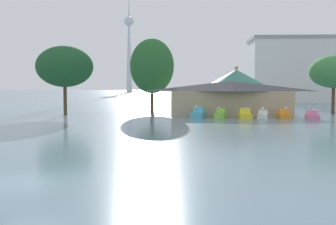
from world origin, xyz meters
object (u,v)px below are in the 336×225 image
(pedal_boat_orange, at_px, (284,115))
(shoreline_tree_tall_left, at_px, (65,67))
(pedal_boat_yellow, at_px, (245,115))
(boathouse, at_px, (230,97))
(background_building_block, at_px, (296,70))
(shoreline_tree_right, at_px, (334,72))
(pedal_boat_lime, at_px, (221,114))
(distant_broadcast_tower, at_px, (129,37))
(pedal_boat_cyan, at_px, (198,114))
(pedal_boat_white, at_px, (263,115))
(pedal_boat_pink, at_px, (312,116))
(shoreline_tree_mid, at_px, (152,66))
(green_roof_pavilion, at_px, (236,87))

(pedal_boat_orange, bearing_deg, shoreline_tree_tall_left, -101.94)
(pedal_boat_yellow, height_order, shoreline_tree_tall_left, shoreline_tree_tall_left)
(boathouse, relative_size, shoreline_tree_tall_left, 1.81)
(pedal_boat_yellow, xyz_separation_m, background_building_block, (25.21, 67.83, 8.91))
(pedal_boat_yellow, relative_size, shoreline_tree_right, 0.31)
(pedal_boat_lime, relative_size, distant_broadcast_tower, 0.02)
(pedal_boat_cyan, xyz_separation_m, pedal_boat_yellow, (6.05, -2.23, -0.02))
(pedal_boat_white, relative_size, shoreline_tree_tall_left, 0.27)
(pedal_boat_yellow, distance_m, boathouse, 7.34)
(pedal_boat_pink, relative_size, distant_broadcast_tower, 0.02)
(distant_broadcast_tower, bearing_deg, shoreline_tree_mid, -82.07)
(boathouse, height_order, green_roof_pavilion, green_roof_pavilion)
(pedal_boat_cyan, relative_size, boathouse, 0.16)
(pedal_boat_white, bearing_deg, boathouse, -133.12)
(boathouse, relative_size, green_roof_pavilion, 1.93)
(pedal_boat_white, relative_size, background_building_block, 0.10)
(shoreline_tree_tall_left, relative_size, background_building_block, 0.39)
(background_building_block, bearing_deg, pedal_boat_orange, -106.58)
(pedal_boat_lime, bearing_deg, boathouse, 178.89)
(shoreline_tree_right, relative_size, distant_broadcast_tower, 0.07)
(pedal_boat_white, bearing_deg, pedal_boat_yellow, -52.29)
(pedal_boat_lime, xyz_separation_m, distant_broadcast_tower, (-55.89, 339.32, 52.54))
(shoreline_tree_mid, bearing_deg, pedal_boat_lime, -49.68)
(shoreline_tree_mid, distance_m, background_building_block, 66.13)
(pedal_boat_cyan, bearing_deg, shoreline_tree_tall_left, -87.15)
(pedal_boat_pink, distance_m, background_building_block, 70.27)
(green_roof_pavilion, distance_m, distant_broadcast_tower, 329.80)
(pedal_boat_lime, height_order, shoreline_tree_mid, shoreline_tree_mid)
(shoreline_tree_right, bearing_deg, pedal_boat_white, -141.58)
(pedal_boat_lime, xyz_separation_m, shoreline_tree_right, (18.70, 9.57, 6.15))
(boathouse, bearing_deg, pedal_boat_lime, -110.83)
(distant_broadcast_tower, bearing_deg, shoreline_tree_right, -77.25)
(green_roof_pavilion, bearing_deg, shoreline_tree_mid, -156.07)
(distant_broadcast_tower, bearing_deg, pedal_boat_orange, -79.25)
(pedal_boat_cyan, distance_m, background_building_block, 73.22)
(pedal_boat_white, relative_size, boathouse, 0.15)
(pedal_boat_cyan, height_order, pedal_boat_orange, pedal_boat_cyan)
(pedal_boat_yellow, distance_m, pedal_boat_white, 2.84)
(pedal_boat_pink, bearing_deg, pedal_boat_orange, -108.15)
(pedal_boat_white, distance_m, green_roof_pavilion, 20.01)
(shoreline_tree_mid, xyz_separation_m, distant_broadcast_tower, (-45.55, 327.13, 45.31))
(pedal_boat_yellow, distance_m, background_building_block, 72.92)
(pedal_boat_lime, bearing_deg, pedal_boat_yellow, 76.75)
(distant_broadcast_tower, bearing_deg, pedal_boat_pink, -78.77)
(pedal_boat_orange, relative_size, boathouse, 0.13)
(pedal_boat_cyan, bearing_deg, boathouse, 151.00)
(pedal_boat_white, relative_size, pedal_boat_pink, 1.02)
(pedal_boat_lime, distance_m, shoreline_tree_tall_left, 24.76)
(boathouse, bearing_deg, distant_broadcast_tower, 99.81)
(pedal_boat_cyan, bearing_deg, green_roof_pavilion, 175.10)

